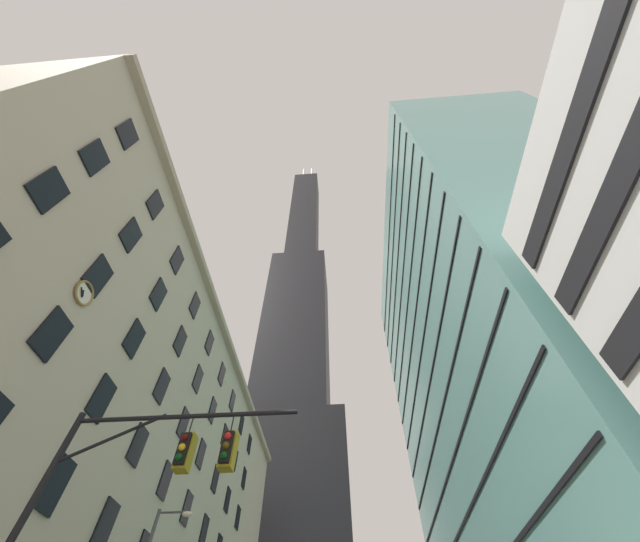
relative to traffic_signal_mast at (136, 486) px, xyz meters
The scene contains 4 objects.
station_building 26.81m from the traffic_signal_mast, 127.79° to the left, with size 17.32×56.23×29.27m.
dark_skyscraper 91.62m from the traffic_signal_mast, 96.10° to the left, with size 26.83×26.83×209.63m.
glass_office_midrise 41.06m from the traffic_signal_mast, 44.66° to the left, with size 18.68×42.89×57.35m.
traffic_signal_mast is the anchor object (origin of this frame).
Camera 1 is at (1.93, -7.97, 1.41)m, focal length 20.07 mm.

